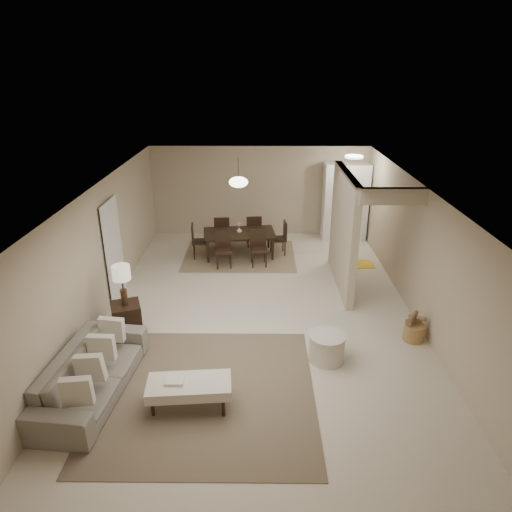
{
  "coord_description": "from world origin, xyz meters",
  "views": [
    {
      "loc": [
        0.01,
        -7.95,
        4.52
      ],
      "look_at": [
        -0.06,
        0.31,
        1.05
      ],
      "focal_mm": 32.0,
      "sensor_mm": 36.0,
      "label": 1
    }
  ],
  "objects_px": {
    "side_table": "(127,318)",
    "round_pouf": "(327,348)",
    "sofa": "(92,373)",
    "pantry_cabinet": "(345,202)",
    "ottoman_bench": "(189,387)",
    "dining_table": "(239,244)",
    "wicker_basket": "(414,332)"
  },
  "relations": [
    {
      "from": "ottoman_bench",
      "to": "sofa",
      "type": "bearing_deg",
      "value": 163.81
    },
    {
      "from": "pantry_cabinet",
      "to": "round_pouf",
      "type": "height_order",
      "value": "pantry_cabinet"
    },
    {
      "from": "pantry_cabinet",
      "to": "ottoman_bench",
      "type": "relative_size",
      "value": 1.72
    },
    {
      "from": "wicker_basket",
      "to": "dining_table",
      "type": "xyz_separation_m",
      "value": [
        -3.25,
        3.84,
        0.16
      ]
    },
    {
      "from": "pantry_cabinet",
      "to": "side_table",
      "type": "height_order",
      "value": "pantry_cabinet"
    },
    {
      "from": "sofa",
      "to": "round_pouf",
      "type": "distance_m",
      "value": 3.67
    },
    {
      "from": "pantry_cabinet",
      "to": "wicker_basket",
      "type": "relative_size",
      "value": 5.76
    },
    {
      "from": "pantry_cabinet",
      "to": "dining_table",
      "type": "relative_size",
      "value": 1.18
    },
    {
      "from": "pantry_cabinet",
      "to": "sofa",
      "type": "height_order",
      "value": "pantry_cabinet"
    },
    {
      "from": "pantry_cabinet",
      "to": "sofa",
      "type": "bearing_deg",
      "value": -125.96
    },
    {
      "from": "side_table",
      "to": "round_pouf",
      "type": "xyz_separation_m",
      "value": [
        3.52,
        -0.85,
        -0.04
      ]
    },
    {
      "from": "round_pouf",
      "to": "wicker_basket",
      "type": "xyz_separation_m",
      "value": [
        1.63,
        0.6,
        -0.08
      ]
    },
    {
      "from": "wicker_basket",
      "to": "side_table",
      "type": "bearing_deg",
      "value": 177.25
    },
    {
      "from": "pantry_cabinet",
      "to": "dining_table",
      "type": "height_order",
      "value": "pantry_cabinet"
    },
    {
      "from": "pantry_cabinet",
      "to": "ottoman_bench",
      "type": "bearing_deg",
      "value": -115.66
    },
    {
      "from": "sofa",
      "to": "round_pouf",
      "type": "bearing_deg",
      "value": -70.97
    },
    {
      "from": "sofa",
      "to": "round_pouf",
      "type": "relative_size",
      "value": 3.88
    },
    {
      "from": "round_pouf",
      "to": "side_table",
      "type": "bearing_deg",
      "value": 166.42
    },
    {
      "from": "sofa",
      "to": "ottoman_bench",
      "type": "xyz_separation_m",
      "value": [
        1.48,
        -0.3,
        -0.0
      ]
    },
    {
      "from": "sofa",
      "to": "pantry_cabinet",
      "type": "bearing_deg",
      "value": -30.19
    },
    {
      "from": "round_pouf",
      "to": "wicker_basket",
      "type": "height_order",
      "value": "round_pouf"
    },
    {
      "from": "side_table",
      "to": "dining_table",
      "type": "height_order",
      "value": "dining_table"
    },
    {
      "from": "side_table",
      "to": "dining_table",
      "type": "xyz_separation_m",
      "value": [
        1.9,
        3.59,
        0.04
      ]
    },
    {
      "from": "pantry_cabinet",
      "to": "sofa",
      "type": "xyz_separation_m",
      "value": [
        -4.8,
        -6.62,
        -0.71
      ]
    },
    {
      "from": "ottoman_bench",
      "to": "round_pouf",
      "type": "xyz_separation_m",
      "value": [
        2.09,
        1.14,
        -0.1
      ]
    },
    {
      "from": "ottoman_bench",
      "to": "dining_table",
      "type": "xyz_separation_m",
      "value": [
        0.47,
        5.58,
        -0.03
      ]
    },
    {
      "from": "pantry_cabinet",
      "to": "side_table",
      "type": "bearing_deg",
      "value": -133.96
    },
    {
      "from": "ottoman_bench",
      "to": "dining_table",
      "type": "bearing_deg",
      "value": 80.45
    },
    {
      "from": "ottoman_bench",
      "to": "wicker_basket",
      "type": "relative_size",
      "value": 3.34
    },
    {
      "from": "pantry_cabinet",
      "to": "wicker_basket",
      "type": "distance_m",
      "value": 5.26
    },
    {
      "from": "ottoman_bench",
      "to": "wicker_basket",
      "type": "bearing_deg",
      "value": 20.39
    },
    {
      "from": "ottoman_bench",
      "to": "side_table",
      "type": "distance_m",
      "value": 2.45
    }
  ]
}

